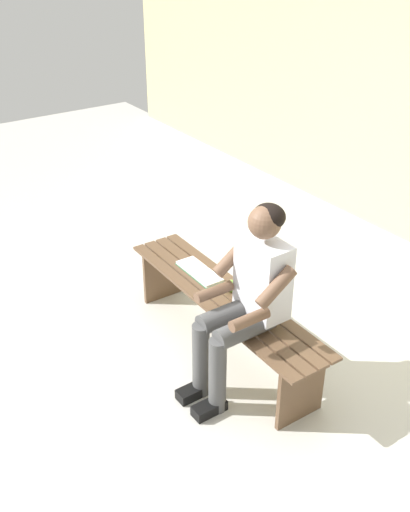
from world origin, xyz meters
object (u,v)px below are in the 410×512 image
object	(u,v)px
apple	(231,286)
book_open	(199,272)
bench_near	(223,308)
person_seated	(247,295)

from	to	relation	value
apple	book_open	distance (m)	0.32
bench_near	book_open	distance (m)	0.34
person_seated	bench_near	bearing A→B (deg)	-15.12
bench_near	person_seated	xyz separation A→B (m)	(-0.38, 0.10, 0.34)
person_seated	apple	world-z (taller)	person_seated
bench_near	person_seated	bearing A→B (deg)	164.88
apple	book_open	xyz separation A→B (m)	(0.32, 0.04, -0.03)
apple	person_seated	bearing A→B (deg)	155.75
person_seated	apple	size ratio (longest dim) A/B	14.79
person_seated	book_open	size ratio (longest dim) A/B	3.07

